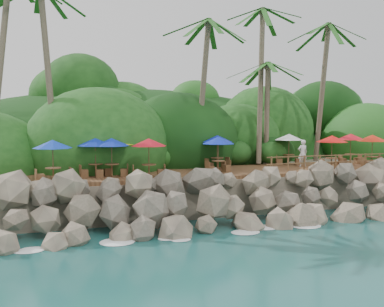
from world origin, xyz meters
name	(u,v)px	position (x,y,z in m)	size (l,w,h in m)	color
ground	(233,234)	(0.00, 0.00, 0.00)	(140.00, 140.00, 0.00)	#19514F
land_base	(151,173)	(0.00, 16.00, 1.05)	(32.00, 25.20, 2.10)	gray
jungle_hill	(133,175)	(0.00, 23.50, 0.00)	(44.80, 28.00, 15.40)	#143811
seawall	(217,203)	(0.00, 2.00, 1.15)	(29.00, 4.00, 2.30)	gray
terrace	(192,173)	(0.00, 6.00, 2.20)	(26.00, 5.00, 0.20)	brown
jungle_foliage	(155,188)	(0.00, 15.00, 0.00)	(44.00, 16.00, 12.00)	#143811
foam_line	(231,232)	(0.00, 0.30, 0.03)	(25.20, 0.80, 0.06)	white
palms	(194,13)	(1.11, 8.84, 12.29)	(27.71, 6.31, 13.19)	brown
palapa	(99,114)	(-4.89, 10.02, 5.79)	(4.72, 4.72, 4.60)	brown
dining_clusters	(209,142)	(0.97, 5.66, 4.06)	(21.75, 5.16, 2.12)	brown
railing	(328,161)	(7.89, 3.65, 2.91)	(8.30, 0.10, 1.00)	brown
waiter	(303,153)	(7.79, 6.24, 3.19)	(0.65, 0.42, 1.77)	white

